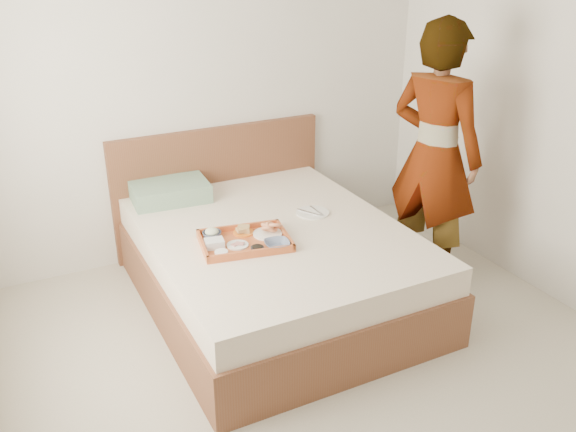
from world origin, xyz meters
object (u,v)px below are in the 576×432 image
(bed, at_px, (274,265))
(dinner_plate, at_px, (313,213))
(tray, at_px, (245,240))
(person, at_px, (435,156))

(bed, relative_size, dinner_plate, 8.94)
(tray, bearing_deg, dinner_plate, 30.13)
(person, bearing_deg, tray, 66.86)
(person, bearing_deg, dinner_plate, 49.78)
(bed, distance_m, person, 1.29)
(bed, height_order, person, person)
(dinner_plate, xyz_separation_m, person, (0.77, -0.28, 0.37))
(bed, distance_m, tray, 0.40)
(dinner_plate, bearing_deg, tray, -160.14)
(bed, xyz_separation_m, person, (1.11, -0.18, 0.64))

